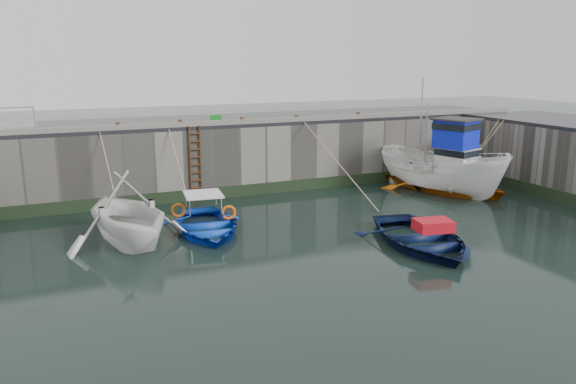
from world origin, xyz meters
name	(u,v)px	position (x,y,z in m)	size (l,w,h in m)	color
ground	(356,273)	(0.00, 0.00, 0.00)	(120.00, 120.00, 0.00)	black
quay_back	(223,154)	(0.00, 12.50, 1.50)	(30.00, 5.00, 3.00)	slate
road_back	(222,121)	(0.00, 12.50, 3.08)	(30.00, 5.00, 0.16)	black
kerb_back	(238,122)	(0.00, 10.15, 3.26)	(30.00, 0.30, 0.20)	slate
algae_back	(241,191)	(0.00, 9.96, 0.25)	(30.00, 0.08, 0.50)	black
ladder	(196,164)	(-2.00, 9.91, 1.59)	(0.51, 0.08, 3.20)	#3F1E0F
boat_near_white	(129,242)	(-5.47, 5.40, 0.00)	(4.36, 5.05, 2.66)	white
boat_near_white_rope	(116,215)	(-5.47, 8.95, 0.00)	(0.04, 3.34, 3.10)	tan
boat_near_blue	(206,231)	(-2.79, 5.60, 0.00)	(3.20, 4.48, 0.93)	blue
boat_near_blue_rope	(183,208)	(-2.79, 9.05, 0.00)	(0.04, 3.22, 3.10)	tan
boat_near_navy	(420,245)	(3.16, 1.32, 0.00)	(3.54, 4.96, 1.03)	#091539
boat_near_navy_rope	(338,205)	(3.16, 6.91, 0.00)	(0.04, 6.71, 3.10)	tan
boat_far_white	(442,170)	(8.49, 6.98, 1.04)	(4.47, 6.82, 5.47)	white
boat_far_orange	(446,182)	(9.04, 7.35, 0.40)	(5.77, 6.96, 4.24)	#D7630B
fish_crate	(216,118)	(-0.51, 11.85, 3.30)	(0.55, 0.35, 0.27)	#198B25
railing	(14,126)	(-8.75, 11.25, 3.36)	(1.60, 1.05, 1.00)	#A5A8AD
bollard_a	(118,126)	(-5.00, 10.25, 3.30)	(0.18, 0.18, 0.28)	#3F1E0F
bollard_b	(180,123)	(-2.50, 10.25, 3.30)	(0.18, 0.18, 0.28)	#3F1E0F
bollard_c	(242,120)	(0.20, 10.25, 3.30)	(0.18, 0.18, 0.28)	#3F1E0F
bollard_d	(297,118)	(2.80, 10.25, 3.30)	(0.18, 0.18, 0.28)	#3F1E0F
bollard_e	(358,115)	(6.00, 10.25, 3.30)	(0.18, 0.18, 0.28)	#3F1E0F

